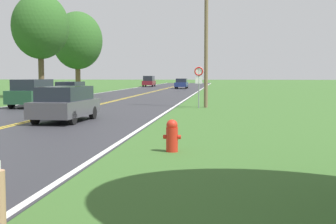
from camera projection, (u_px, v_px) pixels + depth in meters
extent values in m
cylinder|color=red|center=(172.00, 140.00, 12.76)|extent=(0.33, 0.33, 0.67)
sphere|color=red|center=(172.00, 125.00, 12.72)|extent=(0.31, 0.31, 0.31)
cylinder|color=red|center=(179.00, 137.00, 12.73)|extent=(0.08, 0.11, 0.11)
cylinder|color=red|center=(165.00, 137.00, 12.77)|extent=(0.08, 0.11, 0.11)
cylinder|color=gray|center=(199.00, 88.00, 29.27)|extent=(0.07, 0.07, 2.56)
cylinder|color=white|center=(199.00, 71.00, 29.17)|extent=(0.60, 0.02, 0.60)
torus|color=red|center=(199.00, 71.00, 29.16)|extent=(0.55, 0.07, 0.55)
cube|color=white|center=(199.00, 80.00, 29.21)|extent=(0.44, 0.02, 0.44)
cylinder|color=brown|center=(206.00, 41.00, 29.68)|extent=(0.24, 0.24, 8.44)
cylinder|color=brown|center=(78.00, 77.00, 58.39)|extent=(0.62, 0.62, 3.70)
ellipsoid|color=#2D5B23|center=(77.00, 40.00, 58.03)|extent=(6.20, 6.20, 7.13)
cylinder|color=brown|center=(41.00, 74.00, 42.85)|extent=(0.52, 0.52, 4.30)
ellipsoid|color=#2D5B23|center=(40.00, 26.00, 42.50)|extent=(5.16, 5.16, 5.93)
cylinder|color=black|center=(73.00, 118.00, 19.50)|extent=(0.23, 0.62, 0.62)
cylinder|color=black|center=(35.00, 117.00, 19.77)|extent=(0.23, 0.62, 0.62)
cylinder|color=black|center=(93.00, 113.00, 22.10)|extent=(0.23, 0.62, 0.62)
cylinder|color=black|center=(60.00, 112.00, 22.37)|extent=(0.23, 0.62, 0.62)
cube|color=#47474C|center=(65.00, 108.00, 20.91)|extent=(2.05, 4.34, 0.68)
cube|color=#1E232D|center=(65.00, 93.00, 20.86)|extent=(1.77, 3.06, 0.62)
cylinder|color=black|center=(30.00, 101.00, 31.61)|extent=(0.22, 0.67, 0.67)
cylinder|color=black|center=(53.00, 101.00, 31.36)|extent=(0.22, 0.67, 0.67)
cylinder|color=black|center=(11.00, 103.00, 28.96)|extent=(0.22, 0.67, 0.67)
cylinder|color=black|center=(36.00, 104.00, 28.72)|extent=(0.22, 0.67, 0.67)
cube|color=#1E472D|center=(33.00, 96.00, 30.13)|extent=(1.95, 4.39, 0.82)
cube|color=#1E232D|center=(33.00, 85.00, 30.07)|extent=(1.69, 3.08, 0.68)
cylinder|color=black|center=(68.00, 96.00, 37.77)|extent=(0.21, 0.69, 0.69)
cylinder|color=black|center=(87.00, 97.00, 37.56)|extent=(0.21, 0.69, 0.69)
cylinder|color=black|center=(55.00, 98.00, 34.96)|extent=(0.21, 0.69, 0.69)
cylinder|color=black|center=(75.00, 98.00, 34.75)|extent=(0.21, 0.69, 0.69)
cube|color=black|center=(71.00, 94.00, 36.24)|extent=(1.81, 4.61, 0.57)
cube|color=#1E232D|center=(70.00, 86.00, 36.01)|extent=(1.57, 2.54, 0.68)
cylinder|color=black|center=(186.00, 87.00, 69.19)|extent=(0.20, 0.68, 0.68)
cylinder|color=black|center=(175.00, 87.00, 69.38)|extent=(0.20, 0.68, 0.68)
cylinder|color=black|center=(187.00, 86.00, 71.90)|extent=(0.20, 0.68, 0.68)
cylinder|color=black|center=(177.00, 86.00, 72.08)|extent=(0.20, 0.68, 0.68)
cube|color=navy|center=(181.00, 84.00, 70.62)|extent=(1.76, 4.41, 0.64)
cube|color=#1E232D|center=(182.00, 80.00, 70.74)|extent=(1.55, 2.43, 0.58)
cylinder|color=black|center=(146.00, 85.00, 84.05)|extent=(0.21, 0.67, 0.67)
cylinder|color=black|center=(155.00, 85.00, 83.88)|extent=(0.21, 0.67, 0.67)
cylinder|color=black|center=(143.00, 85.00, 81.19)|extent=(0.21, 0.67, 0.67)
cylinder|color=black|center=(152.00, 85.00, 81.02)|extent=(0.21, 0.67, 0.67)
cube|color=maroon|center=(149.00, 83.00, 82.51)|extent=(1.91, 4.68, 0.71)
cube|color=#1E232D|center=(149.00, 78.00, 82.44)|extent=(1.67, 3.28, 0.88)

